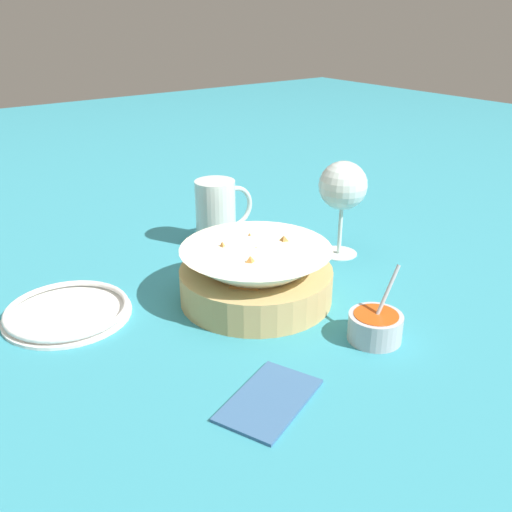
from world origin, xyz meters
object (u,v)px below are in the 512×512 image
Objects in this scene: food_basket at (256,275)px; wine_glass at (343,188)px; beer_mug at (217,215)px; side_plate at (67,311)px; sauce_cup at (375,325)px.

wine_glass is (0.22, 0.05, 0.08)m from food_basket.
wine_glass reaches higher than beer_mug.
beer_mug is 0.34m from side_plate.
sauce_cup is at bearing -72.60° from food_basket.
beer_mug reaches higher than food_basket.
sauce_cup is at bearing -92.23° from beer_mug.
food_basket is 1.35× the size of wine_glass.
side_plate is (-0.32, -0.10, -0.05)m from beer_mug.
beer_mug reaches higher than side_plate.
sauce_cup is 0.40m from beer_mug.
wine_glass is 0.23m from beer_mug.
sauce_cup reaches higher than side_plate.
sauce_cup is (0.06, -0.18, -0.02)m from food_basket.
food_basket is 1.26× the size of side_plate.
beer_mug is at bearing 130.36° from wine_glass.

